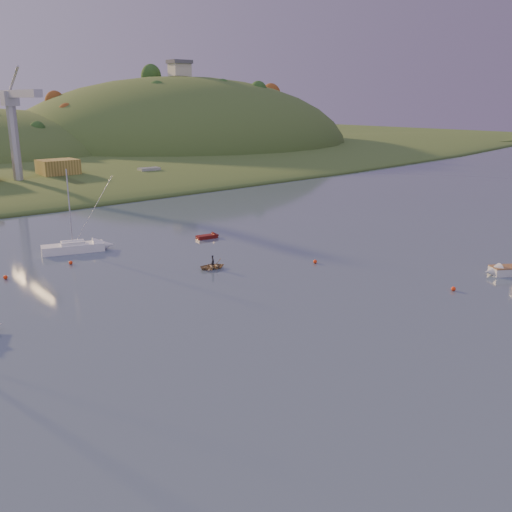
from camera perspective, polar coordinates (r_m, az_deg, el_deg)
hill_right at (r=251.65m, az=-7.38°, el=10.56°), size 150.00×130.00×60.00m
hilltop_house at (r=251.10m, az=-7.65°, el=18.17°), size 9.00×7.00×6.45m
wharf at (r=146.67m, az=-21.70°, el=6.66°), size 42.00×16.00×2.40m
shed_east at (r=150.81m, az=-19.17°, el=8.34°), size 9.00×7.00×4.00m
dock_crane at (r=141.04m, az=-23.04°, el=12.77°), size 3.20×28.00×20.30m
fishing_boat at (r=76.35m, az=24.06°, el=-1.05°), size 6.59×4.99×4.13m
sailboat_far at (r=84.04m, az=-17.84°, el=0.87°), size 8.77×4.83×11.66m
canoe at (r=72.51m, az=-4.33°, el=-1.02°), size 3.61×2.98×0.65m
paddler at (r=72.39m, az=-4.34°, el=-0.69°), size 0.49×0.63×1.51m
red_tender at (r=88.71m, az=-4.51°, el=2.00°), size 3.98×1.83×1.30m
work_vessel at (r=155.08m, az=-10.61°, el=7.90°), size 13.04×4.99×3.32m
buoy_0 at (r=67.75m, az=19.14°, el=-3.12°), size 0.50×0.50×0.50m
buoy_1 at (r=75.03m, az=5.93°, el=-0.55°), size 0.50×0.50×0.50m
buoy_2 at (r=74.40m, az=-23.77°, el=-1.96°), size 0.50×0.50×0.50m
buoy_3 at (r=77.95m, az=-18.04°, el=-0.64°), size 0.50×0.50×0.50m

